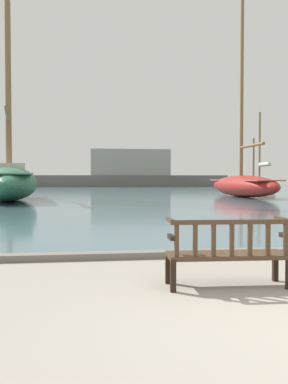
{
  "coord_description": "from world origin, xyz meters",
  "views": [
    {
      "loc": [
        -1.9,
        -3.82,
        1.46
      ],
      "look_at": [
        -0.01,
        10.0,
        1.0
      ],
      "focal_mm": 40.0,
      "sensor_mm": 36.0,
      "label": 1
    }
  ],
  "objects": [
    {
      "name": "quay_edge_kerb",
      "position": [
        0.0,
        3.85,
        0.06
      ],
      "size": [
        40.0,
        0.3,
        0.12
      ],
      "primitive_type": "cube",
      "color": "slate",
      "rests_on": "ground"
    },
    {
      "name": "sailboat_centre_channel",
      "position": [
        -6.6,
        23.46,
        1.4
      ],
      "size": [
        5.18,
        12.3,
        15.88
      ],
      "color": "#2D6647",
      "rests_on": "harbor_water"
    },
    {
      "name": "harbor_water",
      "position": [
        0.0,
        44.0,
        0.04
      ],
      "size": [
        100.0,
        80.0,
        0.08
      ],
      "primitive_type": "cube",
      "color": "#476670",
      "rests_on": "ground"
    },
    {
      "name": "ground_plane",
      "position": [
        0.0,
        0.0,
        0.0
      ],
      "size": [
        160.0,
        160.0,
        0.0
      ],
      "primitive_type": "plane",
      "color": "gray"
    },
    {
      "name": "sailboat_far_starboard",
      "position": [
        9.51,
        26.25,
        1.02
      ],
      "size": [
        2.7,
        11.03,
        14.38
      ],
      "color": "maroon",
      "rests_on": "harbor_water"
    },
    {
      "name": "sailboat_nearest_starboard",
      "position": [
        16.86,
        40.46,
        0.79
      ],
      "size": [
        2.76,
        7.78,
        8.53
      ],
      "color": "brown",
      "rests_on": "harbor_water"
    },
    {
      "name": "far_breakwater",
      "position": [
        1.84,
        63.83,
        2.02
      ],
      "size": [
        41.66,
        2.4,
        6.03
      ],
      "color": "#66605B",
      "rests_on": "ground"
    },
    {
      "name": "park_bench",
      "position": [
        -0.03,
        1.64,
        0.47
      ],
      "size": [
        1.62,
        0.59,
        0.92
      ],
      "color": "black",
      "rests_on": "ground"
    }
  ]
}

